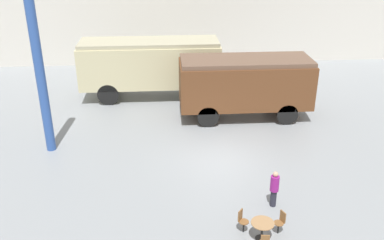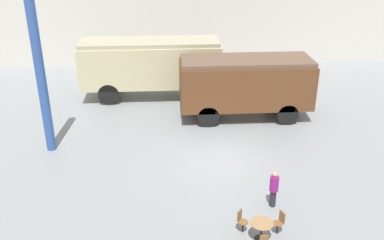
{
  "view_description": "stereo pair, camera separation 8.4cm",
  "coord_description": "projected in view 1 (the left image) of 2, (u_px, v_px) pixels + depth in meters",
  "views": [
    {
      "loc": [
        -2.47,
        -17.23,
        9.96
      ],
      "look_at": [
        -1.17,
        1.0,
        1.6
      ],
      "focal_mm": 40.0,
      "sensor_mm": 36.0,
      "label": 1
    },
    {
      "loc": [
        -2.39,
        -17.24,
        9.96
      ],
      "look_at": [
        -1.17,
        1.0,
        1.6
      ],
      "focal_mm": 40.0,
      "sensor_mm": 36.0,
      "label": 2
    }
  ],
  "objects": [
    {
      "name": "cafe_table_near",
      "position": [
        262.0,
        226.0,
        14.66
      ],
      "size": [
        0.81,
        0.81,
        0.7
      ],
      "color": "black",
      "rests_on": "ground_plane"
    },
    {
      "name": "visitor_person",
      "position": [
        274.0,
        188.0,
        16.32
      ],
      "size": [
        0.34,
        0.34,
        1.52
      ],
      "color": "#262633",
      "rests_on": "ground_plane"
    },
    {
      "name": "backdrop_wall",
      "position": [
        194.0,
        5.0,
        32.02
      ],
      "size": [
        44.0,
        0.15,
        9.0
      ],
      "color": "silver",
      "rests_on": "ground_plane"
    },
    {
      "name": "ground_plane",
      "position": [
        219.0,
        159.0,
        19.93
      ],
      "size": [
        80.0,
        80.0,
        0.0
      ],
      "primitive_type": "plane",
      "color": "gray"
    },
    {
      "name": "support_pillar",
      "position": [
        40.0,
        71.0,
        19.17
      ],
      "size": [
        0.44,
        0.44,
        8.0
      ],
      "color": "#2D519E",
      "rests_on": "ground_plane"
    },
    {
      "name": "cafe_chair_2",
      "position": [
        242.0,
        219.0,
        15.06
      ],
      "size": [
        0.4,
        0.4,
        0.87
      ],
      "rotation": [
        0.0,
        0.0,
        11.91
      ],
      "color": "black",
      "rests_on": "ground_plane"
    },
    {
      "name": "cafe_chair_1",
      "position": [
        281.0,
        221.0,
        14.99
      ],
      "size": [
        0.4,
        0.38,
        0.87
      ],
      "rotation": [
        0.0,
        0.0,
        9.82
      ],
      "color": "black",
      "rests_on": "ground_plane"
    },
    {
      "name": "passenger_coach_vintage",
      "position": [
        150.0,
        63.0,
        26.35
      ],
      "size": [
        8.54,
        2.62,
        3.62
      ],
      "color": "beige",
      "rests_on": "ground_plane"
    },
    {
      "name": "passenger_coach_wooden",
      "position": [
        245.0,
        82.0,
        23.61
      ],
      "size": [
        7.21,
        2.73,
        3.4
      ],
      "color": "brown",
      "rests_on": "ground_plane"
    }
  ]
}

